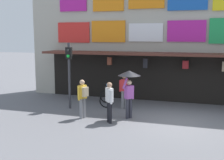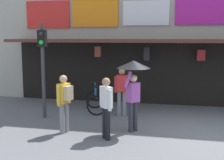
% 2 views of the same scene
% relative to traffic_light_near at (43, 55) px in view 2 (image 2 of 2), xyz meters
% --- Properties ---
extents(ground_plane, '(80.00, 80.00, 0.00)m').
position_rel_traffic_light_near_xyz_m(ground_plane, '(5.22, -1.00, -2.14)').
color(ground_plane, slate).
extents(shopfront, '(18.00, 2.60, 8.00)m').
position_rel_traffic_light_near_xyz_m(shopfront, '(5.22, 3.57, 1.82)').
color(shopfront, '#B2AD9E').
rests_on(shopfront, ground).
extents(traffic_light_near, '(0.32, 0.35, 3.20)m').
position_rel_traffic_light_near_xyz_m(traffic_light_near, '(0.00, 0.00, 0.00)').
color(traffic_light_near, '#38383D').
rests_on(traffic_light_near, ground).
extents(bicycle_parked, '(1.06, 1.33, 1.05)m').
position_rel_traffic_light_near_xyz_m(bicycle_parked, '(1.50, 1.18, -1.75)').
color(bicycle_parked, black).
rests_on(bicycle_parked, ground).
extents(pedestrian_in_green, '(0.53, 0.24, 1.68)m').
position_rel_traffic_light_near_xyz_m(pedestrian_in_green, '(2.55, 0.79, -1.19)').
color(pedestrian_in_green, gray).
rests_on(pedestrian_in_green, ground).
extents(pedestrian_in_white, '(0.40, 0.43, 1.68)m').
position_rel_traffic_light_near_xyz_m(pedestrian_in_white, '(2.58, -1.66, -1.19)').
color(pedestrian_in_white, black).
rests_on(pedestrian_in_white, ground).
extents(pedestrian_in_purple, '(0.43, 0.51, 1.68)m').
position_rel_traffic_light_near_xyz_m(pedestrian_in_purple, '(1.29, -1.39, -1.16)').
color(pedestrian_in_purple, gray).
rests_on(pedestrian_in_purple, ground).
extents(pedestrian_with_umbrella, '(0.96, 0.96, 2.08)m').
position_rel_traffic_light_near_xyz_m(pedestrian_with_umbrella, '(3.18, -0.82, -0.50)').
color(pedestrian_with_umbrella, '#2D2D38').
rests_on(pedestrian_with_umbrella, ground).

